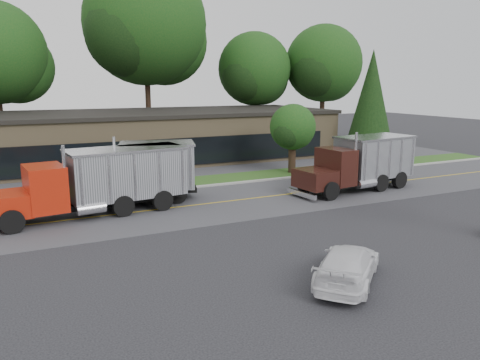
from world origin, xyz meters
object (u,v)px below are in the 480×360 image
(dump_truck_blue, at_px, (140,170))
(dump_truck_maroon, at_px, (361,162))
(rally_car, at_px, (347,265))
(dump_truck_red, at_px, (100,180))

(dump_truck_blue, height_order, dump_truck_maroon, same)
(dump_truck_blue, relative_size, dump_truck_maroon, 0.86)
(dump_truck_blue, height_order, rally_car, dump_truck_blue)
(dump_truck_maroon, height_order, rally_car, dump_truck_maroon)
(dump_truck_red, bearing_deg, dump_truck_blue, -149.95)
(dump_truck_red, bearing_deg, rally_car, 109.29)
(dump_truck_blue, relative_size, rally_car, 1.70)
(dump_truck_red, relative_size, dump_truck_maroon, 1.22)
(dump_truck_blue, distance_m, rally_car, 14.92)
(dump_truck_maroon, bearing_deg, dump_truck_blue, -20.12)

